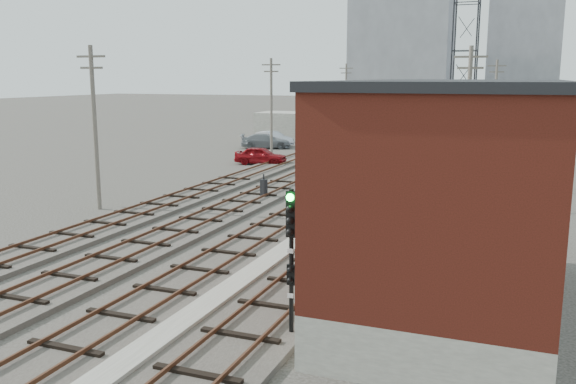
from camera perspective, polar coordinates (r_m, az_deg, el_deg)
The scene contains 23 objects.
ground at distance 68.42m, azimuth 13.17°, elevation 4.31°, with size 320.00×320.00×0.00m, color #282621.
track_right at distance 47.43m, azimuth 12.50°, elevation 1.72°, with size 3.20×90.00×0.39m.
track_mid_right at distance 48.19m, azimuth 7.80°, elevation 2.02°, with size 3.20×90.00×0.39m.
track_mid_left at distance 49.26m, azimuth 3.27°, elevation 2.29°, with size 3.20×90.00×0.39m.
track_left at distance 50.62m, azimuth -1.04°, elevation 2.53°, with size 3.20×90.00×0.39m.
platform_curb at distance 24.27m, azimuth -1.57°, elevation -6.52°, with size 0.90×28.00×0.26m, color gray.
brick_building at distance 19.81m, azimuth 15.03°, elevation -0.40°, with size 6.54×12.20×7.22m.
lattice_tower at distance 42.54m, azimuth 16.12°, elevation 10.56°, with size 1.60×1.60×15.00m.
utility_pole_left_a at distance 35.20m, azimuth -17.63°, elevation 6.11°, with size 1.80×0.24×9.00m.
utility_pole_left_b at distance 56.85m, azimuth -1.57°, elevation 8.18°, with size 1.80×0.24×9.00m.
utility_pole_left_c at distance 80.46m, azimuth 5.43°, elevation 8.89°, with size 1.80×0.24×9.00m.
utility_pole_right_a at distance 35.57m, azimuth 16.43°, elevation 6.22°, with size 1.80×0.24×9.00m.
utility_pole_right_b at distance 65.47m, azimuth 18.78°, elevation 7.96°, with size 1.80×0.24×9.00m.
apartment_left at distance 145.19m, azimuth 10.60°, elevation 13.59°, with size 22.00×14.00×30.00m, color gray.
apartment_right at distance 157.46m, azimuth 21.18°, elevation 12.10°, with size 16.00×12.00×26.00m, color gray.
shed_left at distance 72.25m, azimuth 0.50°, elevation 6.19°, with size 8.00×5.00×3.20m, color gray.
shed_right at distance 77.54m, azimuth 20.94°, elevation 6.10°, with size 6.00×6.00×4.00m, color gray.
signal_mast at distance 16.93m, azimuth 0.28°, elevation -5.55°, with size 0.40×0.42×4.33m.
switch_stand at distance 36.91m, azimuth -2.28°, elevation 0.35°, with size 0.41×0.41×1.44m.
site_trailer at distance 51.04m, azimuth 4.87°, elevation 3.99°, with size 6.77×3.78×2.70m.
car_red at distance 51.74m, azimuth -2.56°, elevation 3.43°, with size 1.78×4.41×1.50m, color maroon.
car_silver at distance 65.57m, azimuth -1.47°, elevation 5.01°, with size 1.67×4.80×1.58m, color #B5B7BD.
car_grey at distance 63.46m, azimuth -2.12°, elevation 4.78°, with size 2.10×5.18×1.50m, color slate.
Camera 1 is at (9.51, -7.35, 7.33)m, focal length 38.00 mm.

